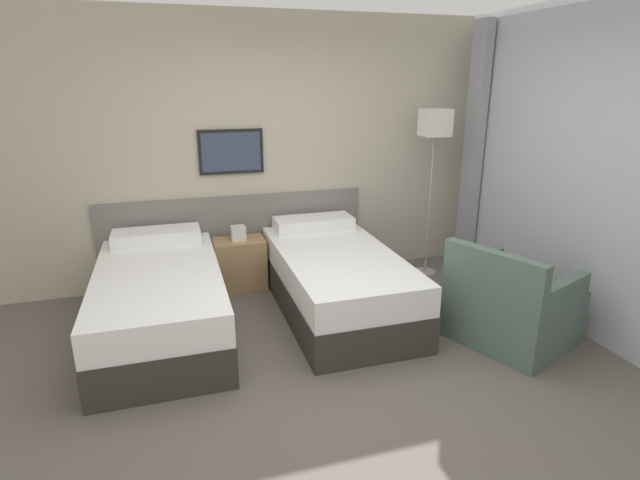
# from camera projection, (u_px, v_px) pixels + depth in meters

# --- Properties ---
(ground_plane) EXTENTS (16.00, 16.00, 0.00)m
(ground_plane) POSITION_uv_depth(u_px,v_px,m) (345.00, 380.00, 3.58)
(ground_plane) COLOR #5B544C
(wall_headboard) EXTENTS (10.00, 0.10, 2.70)m
(wall_headboard) POSITION_uv_depth(u_px,v_px,m) (273.00, 156.00, 5.15)
(wall_headboard) COLOR #B7AD99
(wall_headboard) RESTS_ON ground_plane
(wall_window) EXTENTS (0.21, 4.64, 2.70)m
(wall_window) POSITION_uv_depth(u_px,v_px,m) (629.00, 181.00, 3.71)
(wall_window) COLOR white
(wall_window) RESTS_ON ground_plane
(bed_near_door) EXTENTS (1.00, 1.98, 0.70)m
(bed_near_door) POSITION_uv_depth(u_px,v_px,m) (160.00, 301.00, 4.17)
(bed_near_door) COLOR #332D28
(bed_near_door) RESTS_ON ground_plane
(bed_near_window) EXTENTS (1.00, 1.98, 0.70)m
(bed_near_window) POSITION_uv_depth(u_px,v_px,m) (336.00, 280.00, 4.60)
(bed_near_window) COLOR #332D28
(bed_near_window) RESTS_ON ground_plane
(nightstand) EXTENTS (0.51, 0.34, 0.66)m
(nightstand) POSITION_uv_depth(u_px,v_px,m) (240.00, 263.00, 5.09)
(nightstand) COLOR #9E7A51
(nightstand) RESTS_ON ground_plane
(floor_lamp) EXTENTS (0.26, 0.26, 1.78)m
(floor_lamp) POSITION_uv_depth(u_px,v_px,m) (435.00, 134.00, 5.10)
(floor_lamp) COLOR #9E9993
(floor_lamp) RESTS_ON ground_plane
(armchair) EXTENTS (1.06, 1.08, 0.84)m
(armchair) POSITION_uv_depth(u_px,v_px,m) (510.00, 308.00, 4.06)
(armchair) COLOR #4C6056
(armchair) RESTS_ON ground_plane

